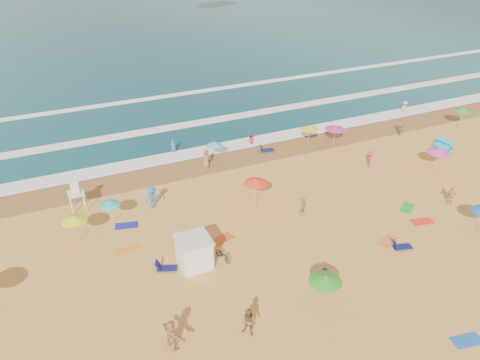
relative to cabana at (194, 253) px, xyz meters
name	(u,v)px	position (x,y,z in m)	size (l,w,h in m)	color
ground	(276,234)	(6.55, 0.77, -1.00)	(220.00, 220.00, 0.00)	gold
ocean	(91,23)	(6.55, 84.77, -1.00)	(220.00, 140.00, 0.18)	#0C4756
wet_sand	(213,162)	(6.55, 13.27, -0.99)	(220.00, 220.00, 0.00)	olive
surf_foam	(183,128)	(6.55, 22.09, -0.90)	(200.00, 18.70, 0.05)	white
cabana	(194,253)	(0.00, 0.00, 0.00)	(2.00, 2.00, 2.00)	white
cabana_roof	(193,240)	(0.00, 0.00, 1.06)	(2.20, 2.20, 0.12)	silver
bicycle	(223,255)	(1.90, -0.30, -0.60)	(0.53, 1.51, 0.79)	black
lifeguard_stand	(77,199)	(-6.13, 10.07, 0.05)	(1.20, 1.20, 2.10)	white
beach_umbrellas	(282,209)	(6.92, 0.70, 1.14)	(48.82, 29.22, 0.76)	#F135B3
loungers	(360,240)	(11.60, -2.54, -0.83)	(63.92, 28.47, 0.34)	#101551
towels	(300,254)	(7.01, -1.96, -0.98)	(48.07, 19.86, 0.03)	red
beachgoers	(241,199)	(5.68, 5.04, -0.20)	(55.36, 24.88, 2.13)	tan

